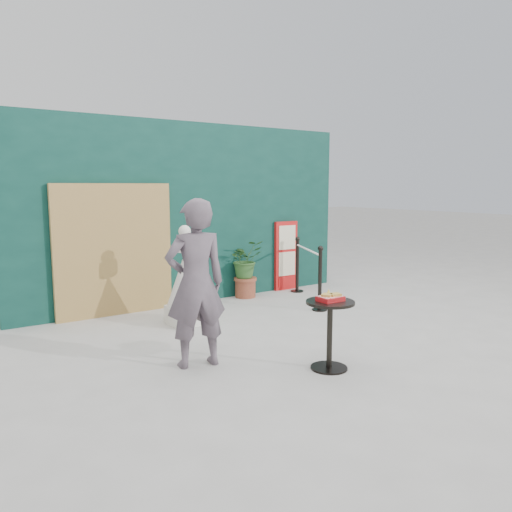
# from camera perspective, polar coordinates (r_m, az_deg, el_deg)

# --- Properties ---
(ground) EXTENTS (60.00, 60.00, 0.00)m
(ground) POSITION_cam_1_polar(r_m,az_deg,el_deg) (6.20, 6.41, -10.49)
(ground) COLOR #ADAAA5
(ground) RESTS_ON ground
(back_wall) EXTENTS (6.00, 0.30, 3.00)m
(back_wall) POSITION_cam_1_polar(r_m,az_deg,el_deg) (8.52, -7.49, 4.84)
(back_wall) COLOR #0A302A
(back_wall) RESTS_ON ground
(bamboo_fence) EXTENTS (1.80, 0.08, 2.00)m
(bamboo_fence) POSITION_cam_1_polar(r_m,az_deg,el_deg) (7.83, -15.87, 0.65)
(bamboo_fence) COLOR tan
(bamboo_fence) RESTS_ON ground
(woman) EXTENTS (0.73, 0.54, 1.84)m
(woman) POSITION_cam_1_polar(r_m,az_deg,el_deg) (5.42, -6.91, -3.15)
(woman) COLOR #62545F
(woman) RESTS_ON ground
(menu_board) EXTENTS (0.50, 0.07, 1.30)m
(menu_board) POSITION_cam_1_polar(r_m,az_deg,el_deg) (9.46, 3.45, 0.04)
(menu_board) COLOR red
(menu_board) RESTS_ON ground
(statue) EXTENTS (0.55, 0.55, 1.42)m
(statue) POSITION_cam_1_polar(r_m,az_deg,el_deg) (7.16, -8.04, -3.19)
(statue) COLOR white
(statue) RESTS_ON ground
(cafe_table) EXTENTS (0.52, 0.52, 0.75)m
(cafe_table) POSITION_cam_1_polar(r_m,az_deg,el_deg) (5.44, 8.44, -7.69)
(cafe_table) COLOR black
(cafe_table) RESTS_ON ground
(food_basket) EXTENTS (0.26, 0.19, 0.11)m
(food_basket) POSITION_cam_1_polar(r_m,az_deg,el_deg) (5.37, 8.50, -4.71)
(food_basket) COLOR #AF1216
(food_basket) RESTS_ON cafe_table
(planter) EXTENTS (0.60, 0.52, 1.02)m
(planter) POSITION_cam_1_polar(r_m,az_deg,el_deg) (8.79, -1.24, -0.96)
(planter) COLOR brown
(planter) RESTS_ON ground
(stanchion_barrier) EXTENTS (0.84, 1.54, 1.03)m
(stanchion_barrier) POSITION_cam_1_polar(r_m,az_deg,el_deg) (8.61, 5.93, -1.83)
(stanchion_barrier) COLOR black
(stanchion_barrier) RESTS_ON ground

